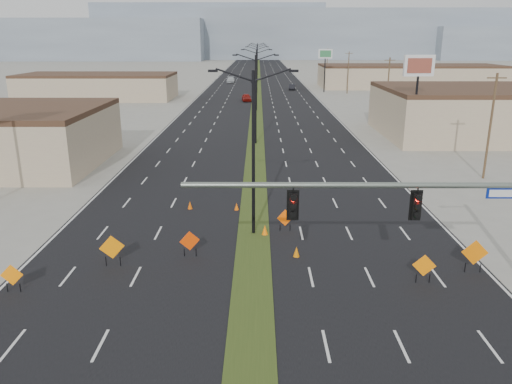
{
  "coord_description": "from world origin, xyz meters",
  "views": [
    {
      "loc": [
        0.28,
        -17.14,
        11.72
      ],
      "look_at": [
        0.16,
        10.46,
        3.2
      ],
      "focal_mm": 35.0,
      "sensor_mm": 36.0,
      "label": 1
    }
  ],
  "objects_px": {
    "streetlight_2": "(257,78)",
    "cone_1": "(237,207)",
    "construction_sign_4": "(424,267)",
    "cone_0": "(296,252)",
    "car_mid": "(292,87)",
    "streetlight_6": "(257,56)",
    "pole_sign_east_far": "(325,57)",
    "construction_sign_5": "(475,254)",
    "streetlight_5": "(257,58)",
    "car_left": "(246,98)",
    "cone_2": "(265,230)",
    "streetlight_1": "(256,96)",
    "streetlight_0": "(253,149)",
    "construction_sign_3": "(285,219)",
    "signal_mast": "(461,216)",
    "construction_sign_1": "(112,248)",
    "streetlight_3": "(257,68)",
    "streetlight_4": "(257,62)",
    "cone_3": "(190,205)",
    "construction_sign_2": "(190,242)",
    "construction_sign_0": "(12,276)",
    "pole_sign_east_near": "(418,73)",
    "car_far": "(231,80)"
  },
  "relations": [
    {
      "from": "streetlight_0",
      "to": "streetlight_6",
      "type": "height_order",
      "value": "same"
    },
    {
      "from": "cone_2",
      "to": "streetlight_1",
      "type": "bearing_deg",
      "value": 91.44
    },
    {
      "from": "streetlight_6",
      "to": "streetlight_5",
      "type": "bearing_deg",
      "value": -90.0
    },
    {
      "from": "construction_sign_4",
      "to": "cone_0",
      "type": "bearing_deg",
      "value": 161.08
    },
    {
      "from": "streetlight_1",
      "to": "cone_0",
      "type": "xyz_separation_m",
      "value": [
        2.43,
        -31.49,
        -5.11
      ]
    },
    {
      "from": "car_mid",
      "to": "construction_sign_0",
      "type": "height_order",
      "value": "construction_sign_0"
    },
    {
      "from": "car_mid",
      "to": "construction_sign_1",
      "type": "height_order",
      "value": "construction_sign_1"
    },
    {
      "from": "car_left",
      "to": "signal_mast",
      "type": "bearing_deg",
      "value": -88.56
    },
    {
      "from": "streetlight_3",
      "to": "streetlight_6",
      "type": "bearing_deg",
      "value": 90.0
    },
    {
      "from": "construction_sign_3",
      "to": "construction_sign_4",
      "type": "relative_size",
      "value": 0.94
    },
    {
      "from": "car_mid",
      "to": "streetlight_1",
      "type": "bearing_deg",
      "value": -91.92
    },
    {
      "from": "construction_sign_3",
      "to": "cone_2",
      "type": "distance_m",
      "value": 1.56
    },
    {
      "from": "streetlight_2",
      "to": "car_mid",
      "type": "distance_m",
      "value": 36.62
    },
    {
      "from": "streetlight_3",
      "to": "pole_sign_east_far",
      "type": "relative_size",
      "value": 1.06
    },
    {
      "from": "cone_2",
      "to": "streetlight_4",
      "type": "bearing_deg",
      "value": 90.36
    },
    {
      "from": "construction_sign_4",
      "to": "cone_3",
      "type": "xyz_separation_m",
      "value": [
        -13.13,
        11.25,
        -0.6
      ]
    },
    {
      "from": "construction_sign_4",
      "to": "construction_sign_3",
      "type": "bearing_deg",
      "value": 140.98
    },
    {
      "from": "signal_mast",
      "to": "construction_sign_1",
      "type": "height_order",
      "value": "signal_mast"
    },
    {
      "from": "streetlight_4",
      "to": "streetlight_6",
      "type": "bearing_deg",
      "value": 90.0
    },
    {
      "from": "cone_1",
      "to": "construction_sign_4",
      "type": "bearing_deg",
      "value": -48.48
    },
    {
      "from": "car_mid",
      "to": "streetlight_0",
      "type": "bearing_deg",
      "value": -89.63
    },
    {
      "from": "streetlight_1",
      "to": "cone_3",
      "type": "bearing_deg",
      "value": -101.15
    },
    {
      "from": "streetlight_1",
      "to": "cone_1",
      "type": "bearing_deg",
      "value": -93.03
    },
    {
      "from": "streetlight_3",
      "to": "construction_sign_2",
      "type": "distance_m",
      "value": 87.66
    },
    {
      "from": "construction_sign_2",
      "to": "cone_0",
      "type": "distance_m",
      "value": 5.98
    },
    {
      "from": "streetlight_2",
      "to": "construction_sign_1",
      "type": "relative_size",
      "value": 5.71
    },
    {
      "from": "signal_mast",
      "to": "cone_3",
      "type": "xyz_separation_m",
      "value": [
        -13.15,
        14.66,
        -4.5
      ]
    },
    {
      "from": "cone_0",
      "to": "cone_1",
      "type": "height_order",
      "value": "cone_0"
    },
    {
      "from": "streetlight_0",
      "to": "cone_0",
      "type": "height_order",
      "value": "streetlight_0"
    },
    {
      "from": "signal_mast",
      "to": "car_mid",
      "type": "bearing_deg",
      "value": 90.12
    },
    {
      "from": "car_left",
      "to": "construction_sign_3",
      "type": "bearing_deg",
      "value": -92.84
    },
    {
      "from": "car_left",
      "to": "construction_sign_4",
      "type": "relative_size",
      "value": 2.74
    },
    {
      "from": "streetlight_4",
      "to": "construction_sign_5",
      "type": "height_order",
      "value": "streetlight_4"
    },
    {
      "from": "streetlight_4",
      "to": "construction_sign_2",
      "type": "bearing_deg",
      "value": -91.75
    },
    {
      "from": "streetlight_4",
      "to": "cone_3",
      "type": "bearing_deg",
      "value": -92.45
    },
    {
      "from": "streetlight_2",
      "to": "construction_sign_3",
      "type": "height_order",
      "value": "streetlight_2"
    },
    {
      "from": "construction_sign_3",
      "to": "streetlight_5",
      "type": "bearing_deg",
      "value": 76.29
    },
    {
      "from": "construction_sign_1",
      "to": "cone_1",
      "type": "relative_size",
      "value": 3.3
    },
    {
      "from": "streetlight_4",
      "to": "streetlight_6",
      "type": "xyz_separation_m",
      "value": [
        0.0,
        56.0,
        0.0
      ]
    },
    {
      "from": "streetlight_2",
      "to": "cone_1",
      "type": "distance_m",
      "value": 51.82
    },
    {
      "from": "construction_sign_0",
      "to": "pole_sign_east_far",
      "type": "xyz_separation_m",
      "value": [
        26.74,
        93.5,
        6.9
      ]
    },
    {
      "from": "streetlight_3",
      "to": "car_mid",
      "type": "relative_size",
      "value": 2.49
    },
    {
      "from": "streetlight_6",
      "to": "pole_sign_east_far",
      "type": "bearing_deg",
      "value": -79.49
    },
    {
      "from": "cone_0",
      "to": "pole_sign_east_near",
      "type": "bearing_deg",
      "value": 62.47
    },
    {
      "from": "cone_1",
      "to": "construction_sign_5",
      "type": "bearing_deg",
      "value": -37.74
    },
    {
      "from": "streetlight_5",
      "to": "car_left",
      "type": "distance_m",
      "value": 71.33
    },
    {
      "from": "streetlight_0",
      "to": "pole_sign_east_far",
      "type": "relative_size",
      "value": 1.06
    },
    {
      "from": "car_far",
      "to": "pole_sign_east_far",
      "type": "bearing_deg",
      "value": -50.23
    },
    {
      "from": "streetlight_4",
      "to": "construction_sign_1",
      "type": "xyz_separation_m",
      "value": [
        -7.5,
        -116.72,
        -4.38
      ]
    },
    {
      "from": "pole_sign_east_far",
      "to": "cone_0",
      "type": "bearing_deg",
      "value": -82.85
    }
  ]
}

